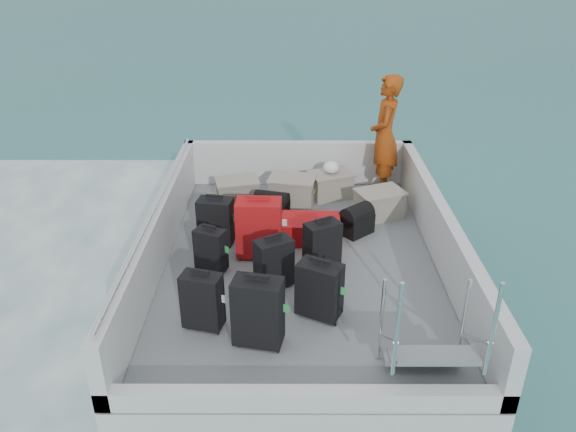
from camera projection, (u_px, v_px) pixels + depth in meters
The scene contains 23 objects.
ground at pixel (300, 301), 7.29m from camera, with size 160.00×160.00×0.00m, color #195359.
ferry_hull at pixel (300, 282), 7.16m from camera, with size 3.60×5.00×0.60m, color silver.
deck at pixel (300, 261), 7.02m from camera, with size 3.30×4.70×0.02m, color slate.
deck_fittings at pixel (330, 247), 6.56m from camera, with size 3.60×5.00×0.90m.
suitcase_0 at pixel (202, 302), 5.69m from camera, with size 0.40×0.23×0.63m, color black.
suitcase_1 at pixel (211, 251), 6.69m from camera, with size 0.36×0.21×0.55m, color black.
suitcase_2 at pixel (216, 222), 7.25m from camera, with size 0.44×0.26×0.63m, color black.
suitcase_3 at pixel (258, 313), 5.44m from camera, with size 0.48×0.28×0.73m, color black.
suitcase_4 at pixel (274, 264), 6.36m from camera, with size 0.41×0.24×0.61m, color black.
suitcase_5 at pixel (259, 229), 6.95m from camera, with size 0.55×0.33×0.76m, color red.
suitcase_6 at pixel (319, 290), 5.87m from camera, with size 0.45×0.27×0.63m, color black.
suitcase_7 at pixel (322, 245), 6.76m from camera, with size 0.42×0.24×0.59m, color black.
suitcase_8 at pixel (311, 229), 7.42m from camera, with size 0.51×0.77×0.30m, color red.
duffel_0 at pixel (226, 214), 7.79m from camera, with size 0.47×0.30×0.32m, color black, non-canonical shape.
duffel_1 at pixel (272, 208), 7.96m from camera, with size 0.47×0.30×0.32m, color black, non-canonical shape.
duffel_2 at pixel (356, 223), 7.57m from camera, with size 0.42×0.30×0.32m, color black, non-canonical shape.
crate_0 at pixel (238, 193), 8.39m from camera, with size 0.59×0.41×0.36m, color gray.
crate_1 at pixel (292, 191), 8.39m from camera, with size 0.64×0.44×0.39m, color gray.
crate_2 at pixel (331, 186), 8.61m from camera, with size 0.61×0.42×0.37m, color gray.
crate_3 at pixel (379, 205), 8.01m from camera, with size 0.62×0.43×0.37m, color gray.
yellow_bag at pixel (393, 193), 8.53m from camera, with size 0.28×0.26×0.22m, color yellow.
white_bag at pixel (331, 169), 8.49m from camera, with size 0.24×0.24×0.18m, color white.
passenger at pixel (385, 136), 8.43m from camera, with size 0.68×0.44×1.84m, color #D95314.
Camera 1 is at (-0.14, -6.00, 4.29)m, focal length 35.00 mm.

